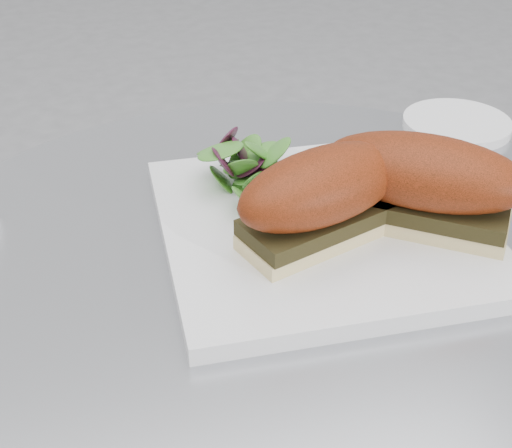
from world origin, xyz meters
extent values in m
cylinder|color=#AEB0B5|center=(0.00, 0.00, 0.72)|extent=(0.70, 0.70, 0.02)
cube|color=white|center=(0.05, 0.05, 0.74)|extent=(0.30, 0.30, 0.02)
cube|color=beige|center=(0.04, 0.02, 0.75)|extent=(0.15, 0.09, 0.01)
cube|color=black|center=(0.04, 0.02, 0.77)|extent=(0.15, 0.09, 0.01)
ellipsoid|color=maroon|center=(0.04, 0.02, 0.80)|extent=(0.17, 0.11, 0.06)
cube|color=beige|center=(0.13, 0.01, 0.75)|extent=(0.15, 0.14, 0.01)
cube|color=black|center=(0.13, 0.01, 0.77)|extent=(0.15, 0.14, 0.01)
ellipsoid|color=maroon|center=(0.13, 0.01, 0.80)|extent=(0.18, 0.17, 0.06)
cylinder|color=white|center=(0.28, 0.20, 0.74)|extent=(0.12, 0.12, 0.01)
camera|label=1|loc=(-0.17, -0.43, 1.08)|focal=50.00mm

